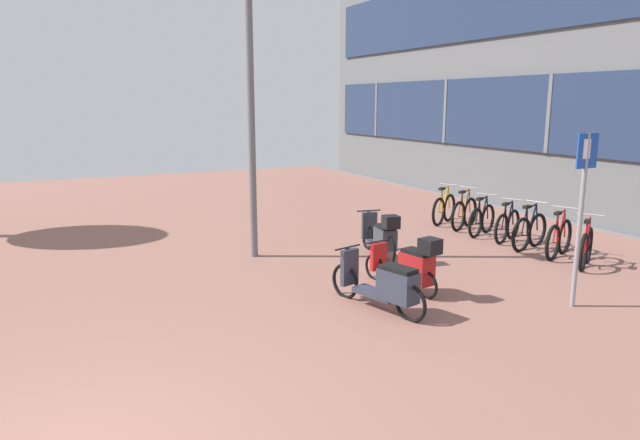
{
  "coord_description": "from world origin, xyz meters",
  "views": [
    {
      "loc": [
        0.13,
        -4.7,
        3.03
      ],
      "look_at": [
        3.93,
        3.07,
        1.23
      ],
      "focal_mm": 32.15,
      "sensor_mm": 36.0,
      "label": 1
    }
  ],
  "objects_px": {
    "bicycle_rack_02": "(529,232)",
    "parking_sign": "(582,202)",
    "scooter_near": "(410,266)",
    "lamp_post": "(251,98)",
    "bicycle_rack_03": "(507,226)",
    "bicycle_rack_06": "(444,209)",
    "bicycle_rack_05": "(464,214)",
    "scooter_mid": "(381,236)",
    "bicycle_rack_04": "(482,220)",
    "bicycle_rack_01": "(559,239)",
    "scooter_far": "(385,285)",
    "bicycle_rack_00": "(586,248)"
  },
  "relations": [
    {
      "from": "bicycle_rack_05",
      "to": "scooter_near",
      "type": "distance_m",
      "value": 5.23
    },
    {
      "from": "bicycle_rack_05",
      "to": "bicycle_rack_00",
      "type": "bearing_deg",
      "value": -92.02
    },
    {
      "from": "bicycle_rack_03",
      "to": "bicycle_rack_04",
      "type": "relative_size",
      "value": 0.97
    },
    {
      "from": "bicycle_rack_00",
      "to": "bicycle_rack_05",
      "type": "bearing_deg",
      "value": 87.98
    },
    {
      "from": "parking_sign",
      "to": "lamp_post",
      "type": "bearing_deg",
      "value": 124.8
    },
    {
      "from": "bicycle_rack_02",
      "to": "scooter_mid",
      "type": "bearing_deg",
      "value": 167.3
    },
    {
      "from": "parking_sign",
      "to": "lamp_post",
      "type": "distance_m",
      "value": 6.04
    },
    {
      "from": "bicycle_rack_01",
      "to": "lamp_post",
      "type": "relative_size",
      "value": 0.24
    },
    {
      "from": "bicycle_rack_06",
      "to": "parking_sign",
      "type": "bearing_deg",
      "value": -109.88
    },
    {
      "from": "bicycle_rack_02",
      "to": "lamp_post",
      "type": "bearing_deg",
      "value": 160.33
    },
    {
      "from": "scooter_mid",
      "to": "bicycle_rack_01",
      "type": "bearing_deg",
      "value": -23.93
    },
    {
      "from": "bicycle_rack_00",
      "to": "lamp_post",
      "type": "distance_m",
      "value": 6.89
    },
    {
      "from": "bicycle_rack_01",
      "to": "scooter_near",
      "type": "bearing_deg",
      "value": -172.32
    },
    {
      "from": "bicycle_rack_02",
      "to": "bicycle_rack_05",
      "type": "height_order",
      "value": "bicycle_rack_05"
    },
    {
      "from": "bicycle_rack_06",
      "to": "bicycle_rack_02",
      "type": "bearing_deg",
      "value": -90.5
    },
    {
      "from": "scooter_far",
      "to": "lamp_post",
      "type": "bearing_deg",
      "value": 100.29
    },
    {
      "from": "parking_sign",
      "to": "bicycle_rack_05",
      "type": "bearing_deg",
      "value": 67.06
    },
    {
      "from": "bicycle_rack_06",
      "to": "lamp_post",
      "type": "bearing_deg",
      "value": -170.11
    },
    {
      "from": "bicycle_rack_01",
      "to": "bicycle_rack_06",
      "type": "relative_size",
      "value": 1.04
    },
    {
      "from": "bicycle_rack_05",
      "to": "scooter_far",
      "type": "height_order",
      "value": "bicycle_rack_05"
    },
    {
      "from": "scooter_near",
      "to": "scooter_mid",
      "type": "height_order",
      "value": "scooter_near"
    },
    {
      "from": "bicycle_rack_02",
      "to": "lamp_post",
      "type": "relative_size",
      "value": 0.25
    },
    {
      "from": "bicycle_rack_02",
      "to": "parking_sign",
      "type": "height_order",
      "value": "parking_sign"
    },
    {
      "from": "bicycle_rack_00",
      "to": "scooter_far",
      "type": "distance_m",
      "value": 4.69
    },
    {
      "from": "bicycle_rack_04",
      "to": "lamp_post",
      "type": "bearing_deg",
      "value": 174.78
    },
    {
      "from": "bicycle_rack_01",
      "to": "bicycle_rack_06",
      "type": "bearing_deg",
      "value": 90.39
    },
    {
      "from": "bicycle_rack_03",
      "to": "bicycle_rack_06",
      "type": "height_order",
      "value": "bicycle_rack_06"
    },
    {
      "from": "bicycle_rack_05",
      "to": "lamp_post",
      "type": "distance_m",
      "value": 6.12
    },
    {
      "from": "bicycle_rack_04",
      "to": "lamp_post",
      "type": "height_order",
      "value": "lamp_post"
    },
    {
      "from": "bicycle_rack_01",
      "to": "scooter_near",
      "type": "xyz_separation_m",
      "value": [
        -3.94,
        -0.53,
        0.09
      ]
    },
    {
      "from": "bicycle_rack_03",
      "to": "lamp_post",
      "type": "bearing_deg",
      "value": 167.54
    },
    {
      "from": "bicycle_rack_01",
      "to": "parking_sign",
      "type": "relative_size",
      "value": 0.51
    },
    {
      "from": "bicycle_rack_01",
      "to": "bicycle_rack_02",
      "type": "height_order",
      "value": "bicycle_rack_02"
    },
    {
      "from": "bicycle_rack_03",
      "to": "parking_sign",
      "type": "height_order",
      "value": "parking_sign"
    },
    {
      "from": "lamp_post",
      "to": "bicycle_rack_01",
      "type": "bearing_deg",
      "value": -25.93
    },
    {
      "from": "scooter_near",
      "to": "scooter_far",
      "type": "height_order",
      "value": "scooter_near"
    },
    {
      "from": "bicycle_rack_01",
      "to": "lamp_post",
      "type": "height_order",
      "value": "lamp_post"
    },
    {
      "from": "bicycle_rack_02",
      "to": "scooter_far",
      "type": "xyz_separation_m",
      "value": [
        -4.72,
        -1.81,
        0.05
      ]
    },
    {
      "from": "bicycle_rack_06",
      "to": "bicycle_rack_03",
      "type": "bearing_deg",
      "value": -88.52
    },
    {
      "from": "bicycle_rack_03",
      "to": "bicycle_rack_05",
      "type": "bearing_deg",
      "value": 90.21
    },
    {
      "from": "bicycle_rack_04",
      "to": "bicycle_rack_01",
      "type": "bearing_deg",
      "value": -88.36
    },
    {
      "from": "scooter_near",
      "to": "scooter_mid",
      "type": "distance_m",
      "value": 2.09
    },
    {
      "from": "scooter_near",
      "to": "parking_sign",
      "type": "xyz_separation_m",
      "value": [
        1.83,
        -1.63,
        1.15
      ]
    },
    {
      "from": "scooter_far",
      "to": "parking_sign",
      "type": "xyz_separation_m",
      "value": [
        2.67,
        -1.07,
        1.19
      ]
    },
    {
      "from": "bicycle_rack_05",
      "to": "lamp_post",
      "type": "bearing_deg",
      "value": -177.62
    },
    {
      "from": "parking_sign",
      "to": "bicycle_rack_04",
      "type": "bearing_deg",
      "value": 64.66
    },
    {
      "from": "scooter_near",
      "to": "bicycle_rack_05",
      "type": "bearing_deg",
      "value": 40.69
    },
    {
      "from": "scooter_near",
      "to": "lamp_post",
      "type": "height_order",
      "value": "lamp_post"
    },
    {
      "from": "bicycle_rack_01",
      "to": "bicycle_rack_04",
      "type": "relative_size",
      "value": 1.04
    },
    {
      "from": "bicycle_rack_02",
      "to": "bicycle_rack_06",
      "type": "xyz_separation_m",
      "value": [
        0.03,
        2.88,
        -0.0
      ]
    }
  ]
}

